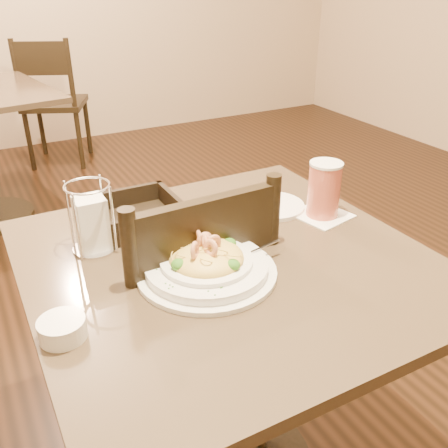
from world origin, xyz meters
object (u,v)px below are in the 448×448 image
bread_basket (132,217)px  drink_glass (324,190)px  main_table (228,338)px  dining_chair_far (52,99)px  side_plate (272,206)px  dining_chair_near (186,319)px  napkin_caddy (92,222)px  butter_ramekin (62,329)px  pasta_bowl (206,263)px

bread_basket → drink_glass: bearing=-22.0°
main_table → dining_chair_far: 2.93m
main_table → side_plate: (0.24, 0.18, 0.24)m
drink_glass → dining_chair_near: bearing=170.5°
dining_chair_near → napkin_caddy: (-0.21, 0.05, 0.33)m
napkin_caddy → butter_ramekin: size_ratio=1.94×
drink_glass → butter_ramekin: size_ratio=1.84×
dining_chair_far → bread_basket: (-0.29, -2.66, 0.28)m
bread_basket → dining_chair_far: bearing=83.9°
pasta_bowl → drink_glass: size_ratio=2.14×
bread_basket → napkin_caddy: 0.15m
drink_glass → bread_basket: 0.51m
dining_chair_far → butter_ramekin: dining_chair_far is taller
side_plate → butter_ramekin: butter_ramekin is taller
main_table → butter_ramekin: butter_ramekin is taller
dining_chair_far → bread_basket: dining_chair_far is taller
drink_glass → side_plate: bearing=131.5°
butter_ramekin → pasta_bowl: bearing=11.1°
drink_glass → butter_ramekin: drink_glass is taller
dining_chair_far → napkin_caddy: size_ratio=5.50×
bread_basket → butter_ramekin: size_ratio=2.77×
dining_chair_near → butter_ramekin: (-0.34, -0.24, 0.27)m
napkin_caddy → dining_chair_near: bearing=-13.7°
pasta_bowl → butter_ramekin: (-0.32, -0.06, -0.01)m
main_table → pasta_bowl: bearing=-153.2°
napkin_caddy → pasta_bowl: bearing=-50.6°
main_table → napkin_caddy: 0.45m
dining_chair_far → butter_ramekin: size_ratio=10.68×
dining_chair_near → dining_chair_far: bearing=-96.3°
dining_chair_far → pasta_bowl: (-0.22, -2.97, 0.28)m
dining_chair_near → napkin_caddy: bearing=-15.8°
side_plate → dining_chair_near: bearing=-172.1°
drink_glass → side_plate: size_ratio=0.88×
napkin_caddy → butter_ramekin: 0.33m
dining_chair_near → side_plate: dining_chair_near is taller
pasta_bowl → side_plate: pasta_bowl is taller
dining_chair_far → side_plate: (0.09, -2.75, 0.26)m
dining_chair_near → bread_basket: bearing=-58.3°
bread_basket → main_table: bearing=-62.1°
pasta_bowl → napkin_caddy: bearing=129.4°
main_table → dining_chair_near: size_ratio=0.97×
dining_chair_far → napkin_caddy: 2.79m
main_table → side_plate: size_ratio=4.91×
butter_ramekin → dining_chair_far: bearing=79.8°
dining_chair_near → main_table: bearing=109.6°
pasta_bowl → butter_ramekin: pasta_bowl is taller
pasta_bowl → side_plate: 0.38m
dining_chair_near → drink_glass: 0.51m
pasta_bowl → main_table: bearing=26.8°
napkin_caddy → side_plate: size_ratio=0.92×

